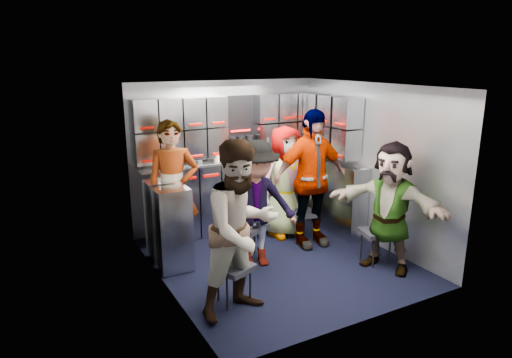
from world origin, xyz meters
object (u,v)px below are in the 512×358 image
jump_seat_near_right (376,234)px  attendant_arc_b (256,204)px  attendant_arc_a (242,229)px  jump_seat_mid_right (302,215)px  jump_seat_center (278,203)px  jump_seat_mid_left (249,229)px  attendant_standing (173,190)px  attendant_arc_d (310,179)px  attendant_arc_c (285,182)px  attendant_arc_e (390,207)px  jump_seat_near_left (234,270)px

jump_seat_near_right → attendant_arc_b: (-1.30, 0.62, 0.40)m
jump_seat_near_right → attendant_arc_a: bearing=-173.2°
jump_seat_mid_right → jump_seat_center: bearing=103.0°
jump_seat_mid_left → attendant_standing: attendant_standing is taller
attendant_arc_b → attendant_arc_d: 0.95m
jump_seat_mid_left → attendant_standing: bearing=145.8°
attendant_arc_c → attendant_arc_b: bearing=-142.1°
jump_seat_center → attendant_arc_b: attendant_arc_b is taller
jump_seat_near_right → attendant_arc_d: (-0.39, 0.84, 0.54)m
attendant_arc_a → attendant_arc_e: size_ratio=1.13×
attendant_arc_d → jump_seat_near_right: bearing=-62.3°
jump_seat_near_right → attendant_arc_c: size_ratio=0.27×
jump_seat_near_left → attendant_arc_b: attendant_arc_b is taller
attendant_arc_c → jump_seat_mid_left: bearing=-150.6°
jump_seat_mid_right → attendant_arc_b: bearing=-156.4°
jump_seat_near_right → attendant_arc_d: 1.07m
jump_seat_mid_right → attendant_arc_d: attendant_arc_d is taller
attendant_arc_a → jump_seat_near_right: bearing=-3.4°
attendant_arc_b → jump_seat_mid_left: bearing=101.2°
jump_seat_near_right → attendant_arc_c: bearing=111.0°
jump_seat_near_left → attendant_arc_a: (-0.00, -0.18, 0.49)m
jump_seat_near_right → attendant_arc_d: attendant_arc_d is taller
attendant_arc_a → jump_seat_mid_left: bearing=49.0°
attendant_arc_c → attendant_arc_d: 0.48m
jump_seat_center → attendant_arc_c: (-0.00, -0.18, 0.36)m
jump_seat_near_right → attendant_arc_c: 1.44m
attendant_standing → attendant_arc_d: size_ratio=0.95×
attendant_arc_d → attendant_arc_e: 1.10m
jump_seat_mid_right → attendant_standing: (-1.67, 0.30, 0.50)m
jump_seat_near_left → attendant_arc_a: 0.52m
attendant_standing → attendant_arc_e: bearing=-18.7°
jump_seat_mid_right → attendant_arc_a: size_ratio=0.23×
jump_seat_near_left → jump_seat_mid_right: bearing=34.9°
attendant_arc_a → attendant_arc_d: 1.86m
jump_seat_center → attendant_arc_e: 1.75m
jump_seat_near_left → attendant_arc_d: size_ratio=0.25×
jump_seat_mid_left → jump_seat_mid_right: (0.91, 0.22, -0.04)m
jump_seat_near_left → attendant_standing: bearing=96.2°
attendant_arc_c → attendant_arc_e: 1.55m
jump_seat_center → attendant_arc_d: 0.80m
attendant_arc_b → attendant_standing: bearing=148.7°
jump_seat_near_left → attendant_arc_e: 1.96m
jump_seat_near_left → jump_seat_near_right: 1.91m
jump_seat_mid_right → attendant_arc_a: (-1.52, -1.24, 0.50)m
attendant_arc_d → attendant_arc_b: bearing=-163.7°
attendant_arc_c → jump_seat_center: bearing=88.4°
jump_seat_mid_right → attendant_arc_c: attendant_arc_c is taller
attendant_standing → attendant_arc_d: (1.67, -0.48, 0.05)m
jump_seat_mid_left → attendant_arc_c: attendant_arc_c is taller
attendant_arc_b → attendant_arc_e: size_ratio=1.00×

